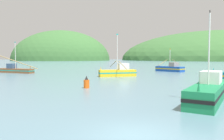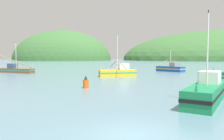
{
  "view_description": "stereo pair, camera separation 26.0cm",
  "coord_description": "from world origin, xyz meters",
  "px_view_note": "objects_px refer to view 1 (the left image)",
  "views": [
    {
      "loc": [
        -1.91,
        -10.4,
        3.7
      ],
      "look_at": [
        0.95,
        28.61,
        1.4
      ],
      "focal_mm": 36.33,
      "sensor_mm": 36.0,
      "label": 1
    },
    {
      "loc": [
        -1.65,
        -10.41,
        3.7
      ],
      "look_at": [
        0.95,
        28.61,
        1.4
      ],
      "focal_mm": 36.33,
      "sensor_mm": 36.0,
      "label": 2
    }
  ],
  "objects_px": {
    "fishing_boat_blue": "(170,68)",
    "channel_buoy": "(87,83)",
    "fishing_boat_green": "(209,90)",
    "fishing_boat_brown": "(15,70)",
    "fishing_boat_yellow": "(118,72)"
  },
  "relations": [
    {
      "from": "fishing_boat_blue",
      "to": "fishing_boat_brown",
      "type": "xyz_separation_m",
      "value": [
        -37.01,
        -2.11,
        -0.13
      ]
    },
    {
      "from": "fishing_boat_green",
      "to": "fishing_boat_brown",
      "type": "relative_size",
      "value": 1.06
    },
    {
      "from": "channel_buoy",
      "to": "fishing_boat_brown",
      "type": "bearing_deg",
      "value": 123.04
    },
    {
      "from": "channel_buoy",
      "to": "fishing_boat_yellow",
      "type": "bearing_deg",
      "value": 71.04
    },
    {
      "from": "fishing_boat_green",
      "to": "channel_buoy",
      "type": "relative_size",
      "value": 6.61
    },
    {
      "from": "fishing_boat_blue",
      "to": "fishing_boat_brown",
      "type": "distance_m",
      "value": 37.07
    },
    {
      "from": "fishing_boat_brown",
      "to": "channel_buoy",
      "type": "height_order",
      "value": "fishing_boat_brown"
    },
    {
      "from": "fishing_boat_blue",
      "to": "fishing_boat_yellow",
      "type": "bearing_deg",
      "value": 94.64
    },
    {
      "from": "fishing_boat_blue",
      "to": "fishing_boat_green",
      "type": "relative_size",
      "value": 0.81
    },
    {
      "from": "fishing_boat_brown",
      "to": "channel_buoy",
      "type": "xyz_separation_m",
      "value": [
        17.3,
        -26.6,
        -0.05
      ]
    },
    {
      "from": "fishing_boat_yellow",
      "to": "fishing_boat_brown",
      "type": "distance_m",
      "value": 25.19
    },
    {
      "from": "fishing_boat_blue",
      "to": "fishing_boat_green",
      "type": "xyz_separation_m",
      "value": [
        -9.06,
        -37.03,
        0.06
      ]
    },
    {
      "from": "fishing_boat_blue",
      "to": "channel_buoy",
      "type": "xyz_separation_m",
      "value": [
        -19.72,
        -28.71,
        -0.18
      ]
    },
    {
      "from": "fishing_boat_blue",
      "to": "channel_buoy",
      "type": "distance_m",
      "value": 34.83
    },
    {
      "from": "fishing_boat_brown",
      "to": "fishing_boat_blue",
      "type": "bearing_deg",
      "value": 31.69
    }
  ]
}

